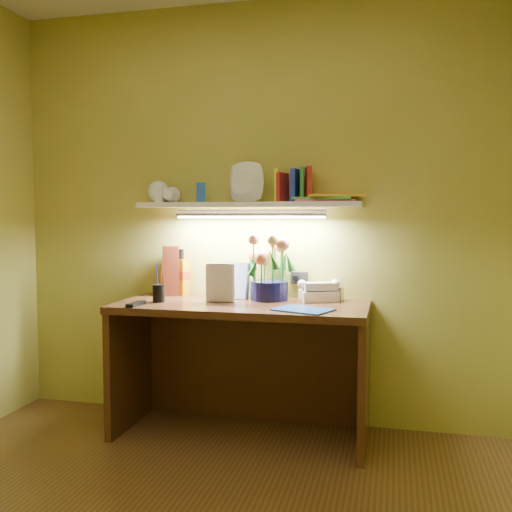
{
  "coord_description": "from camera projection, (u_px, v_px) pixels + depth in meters",
  "views": [
    {
      "loc": [
        0.82,
        -1.83,
        1.23
      ],
      "look_at": [
        0.05,
        1.35,
        1.01
      ],
      "focal_mm": 40.0,
      "sensor_mm": 36.0,
      "label": 1
    }
  ],
  "objects": [
    {
      "name": "pen_cup",
      "position": [
        159.0,
        287.0,
        3.22
      ],
      "size": [
        0.09,
        0.09,
        0.17
      ],
      "primitive_type": "cylinder",
      "rotation": [
        0.0,
        0.0,
        -0.29
      ],
      "color": "black",
      "rests_on": "desk"
    },
    {
      "name": "wall_shelf",
      "position": [
        251.0,
        199.0,
        3.3
      ],
      "size": [
        1.33,
        0.35,
        0.23
      ],
      "color": "white",
      "rests_on": "ground"
    },
    {
      "name": "whisky_bottle",
      "position": [
        182.0,
        272.0,
        3.5
      ],
      "size": [
        0.09,
        0.09,
        0.28
      ],
      "primitive_type": null,
      "rotation": [
        0.0,
        0.0,
        -0.29
      ],
      "color": "#B07504",
      "rests_on": "desk"
    },
    {
      "name": "telephone",
      "position": [
        319.0,
        290.0,
        3.25
      ],
      "size": [
        0.25,
        0.22,
        0.12
      ],
      "primitive_type": null,
      "rotation": [
        0.0,
        0.0,
        0.38
      ],
      "color": "white",
      "rests_on": "desk"
    },
    {
      "name": "tv_remote",
      "position": [
        136.0,
        304.0,
        3.09
      ],
      "size": [
        0.05,
        0.16,
        0.02
      ],
      "primitive_type": "cube",
      "rotation": [
        0.0,
        0.0,
        -0.03
      ],
      "color": "black",
      "rests_on": "desk"
    },
    {
      "name": "whisky_box",
      "position": [
        171.0,
        271.0,
        3.48
      ],
      "size": [
        0.13,
        0.13,
        0.3
      ],
      "primitive_type": "cube",
      "rotation": [
        0.0,
        0.0,
        0.35
      ],
      "color": "#5A1D0E",
      "rests_on": "desk"
    },
    {
      "name": "desk",
      "position": [
        241.0,
        370.0,
        3.19
      ],
      "size": [
        1.4,
        0.6,
        0.75
      ],
      "primitive_type": "cube",
      "color": "#3C2510",
      "rests_on": "ground"
    },
    {
      "name": "art_card",
      "position": [
        232.0,
        280.0,
        3.36
      ],
      "size": [
        0.22,
        0.09,
        0.21
      ],
      "primitive_type": null,
      "rotation": [
        0.0,
        0.0,
        -0.25
      ],
      "color": "silver",
      "rests_on": "desk"
    },
    {
      "name": "desk_book_a",
      "position": [
        206.0,
        283.0,
        3.22
      ],
      "size": [
        0.16,
        0.02,
        0.22
      ],
      "primitive_type": "imported",
      "rotation": [
        0.0,
        0.0,
        -0.02
      ],
      "color": "beige",
      "rests_on": "desk"
    },
    {
      "name": "blue_folder",
      "position": [
        303.0,
        310.0,
        2.93
      ],
      "size": [
        0.33,
        0.29,
        0.01
      ],
      "primitive_type": "cube",
      "rotation": [
        0.0,
        0.0,
        -0.36
      ],
      "color": "blue",
      "rests_on": "desk"
    },
    {
      "name": "flower_bouquet",
      "position": [
        269.0,
        267.0,
        3.29
      ],
      "size": [
        0.29,
        0.29,
        0.38
      ],
      "primitive_type": null,
      "rotation": [
        0.0,
        0.0,
        0.24
      ],
      "color": "#0F0F39",
      "rests_on": "desk"
    },
    {
      "name": "desk_book_b",
      "position": [
        207.0,
        282.0,
        3.22
      ],
      "size": [
        0.16,
        0.02,
        0.22
      ],
      "primitive_type": "imported",
      "rotation": [
        0.0,
        0.0,
        0.02
      ],
      "color": "white",
      "rests_on": "desk"
    },
    {
      "name": "desk_clock",
      "position": [
        336.0,
        294.0,
        3.28
      ],
      "size": [
        0.09,
        0.06,
        0.08
      ],
      "primitive_type": "cube",
      "rotation": [
        0.0,
        0.0,
        -0.36
      ],
      "color": "#AEAEB3",
      "rests_on": "desk"
    }
  ]
}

